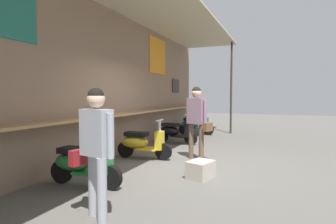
# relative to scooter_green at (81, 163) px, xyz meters

# --- Properties ---
(ground_plane) EXTENTS (35.79, 35.79, 0.00)m
(ground_plane) POSITION_rel_scooter_green_xyz_m (2.21, -1.08, -0.39)
(ground_plane) COLOR #56544F
(market_stall_facade) EXTENTS (12.78, 2.47, 3.82)m
(market_stall_facade) POSITION_rel_scooter_green_xyz_m (2.21, 0.79, 1.72)
(market_stall_facade) COLOR #7F6651
(market_stall_facade) RESTS_ON ground_plane
(scooter_green) EXTENTS (0.46, 1.40, 0.97)m
(scooter_green) POSITION_rel_scooter_green_xyz_m (0.00, 0.00, 0.00)
(scooter_green) COLOR #237533
(scooter_green) RESTS_ON ground_plane
(scooter_yellow) EXTENTS (0.49, 1.40, 0.97)m
(scooter_yellow) POSITION_rel_scooter_green_xyz_m (2.20, -0.00, 0.00)
(scooter_yellow) COLOR gold
(scooter_yellow) RESTS_ON ground_plane
(scooter_black) EXTENTS (0.50, 1.40, 0.97)m
(scooter_black) POSITION_rel_scooter_green_xyz_m (4.48, -0.00, 0.00)
(scooter_black) COLOR black
(scooter_black) RESTS_ON ground_plane
(scooter_teal) EXTENTS (0.47, 1.40, 0.97)m
(scooter_teal) POSITION_rel_scooter_green_xyz_m (6.72, -0.00, 0.00)
(scooter_teal) COLOR #197075
(scooter_teal) RESTS_ON ground_plane
(shopper_with_handbag) EXTENTS (0.34, 0.66, 1.64)m
(shopper_with_handbag) POSITION_rel_scooter_green_xyz_m (-0.98, -1.04, 0.60)
(shopper_with_handbag) COLOR #999EA8
(shopper_with_handbag) RESTS_ON ground_plane
(shopper_browsing) EXTENTS (0.41, 0.68, 1.75)m
(shopper_browsing) POSITION_rel_scooter_green_xyz_m (2.61, -1.29, 0.69)
(shopper_browsing) COLOR brown
(shopper_browsing) RESTS_ON ground_plane
(merchandise_crate) EXTENTS (0.57, 0.51, 0.32)m
(merchandise_crate) POSITION_rel_scooter_green_xyz_m (1.18, -1.78, -0.23)
(merchandise_crate) COLOR #B2A899
(merchandise_crate) RESTS_ON ground_plane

